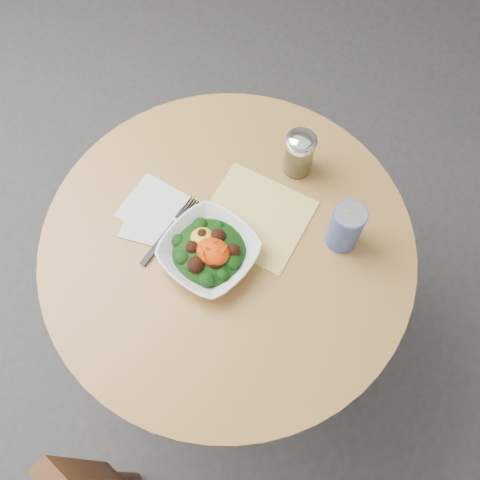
{
  "coord_description": "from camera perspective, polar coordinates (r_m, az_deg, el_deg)",
  "views": [
    {
      "loc": [
        0.26,
        -0.44,
        1.92
      ],
      "look_at": [
        0.03,
        0.0,
        0.81
      ],
      "focal_mm": 40.0,
      "sensor_mm": 36.0,
      "label": 1
    }
  ],
  "objects": [
    {
      "name": "cloth_napkin",
      "position": [
        1.3,
        1.69,
        2.49
      ],
      "size": [
        0.25,
        0.23,
        0.0
      ],
      "primitive_type": "cube",
      "rotation": [
        0.0,
        0.0,
        -0.02
      ],
      "color": "yellow",
      "rests_on": "table"
    },
    {
      "name": "spice_shaker",
      "position": [
        1.32,
        6.33,
        9.15
      ],
      "size": [
        0.08,
        0.08,
        0.14
      ],
      "color": "silver",
      "rests_on": "table"
    },
    {
      "name": "salad_bowl",
      "position": [
        1.23,
        -3.32,
        -1.25
      ],
      "size": [
        0.25,
        0.25,
        0.08
      ],
      "color": "white",
      "rests_on": "table"
    },
    {
      "name": "table",
      "position": [
        1.46,
        -1.2,
        -3.57
      ],
      "size": [
        0.9,
        0.9,
        0.75
      ],
      "color": "black",
      "rests_on": "ground"
    },
    {
      "name": "paper_napkins",
      "position": [
        1.32,
        -9.1,
        2.9
      ],
      "size": [
        0.18,
        0.19,
        0.0
      ],
      "color": "silver",
      "rests_on": "table"
    },
    {
      "name": "beverage_can",
      "position": [
        1.24,
        11.21,
        1.37
      ],
      "size": [
        0.07,
        0.07,
        0.14
      ],
      "color": "navy",
      "rests_on": "table"
    },
    {
      "name": "ground",
      "position": [
        1.98,
        -0.89,
        -9.16
      ],
      "size": [
        6.0,
        6.0,
        0.0
      ],
      "primitive_type": "plane",
      "color": "#313134",
      "rests_on": "ground"
    },
    {
      "name": "fork",
      "position": [
        1.29,
        -7.35,
        1.19
      ],
      "size": [
        0.05,
        0.21,
        0.0
      ],
      "color": "black",
      "rests_on": "table"
    }
  ]
}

